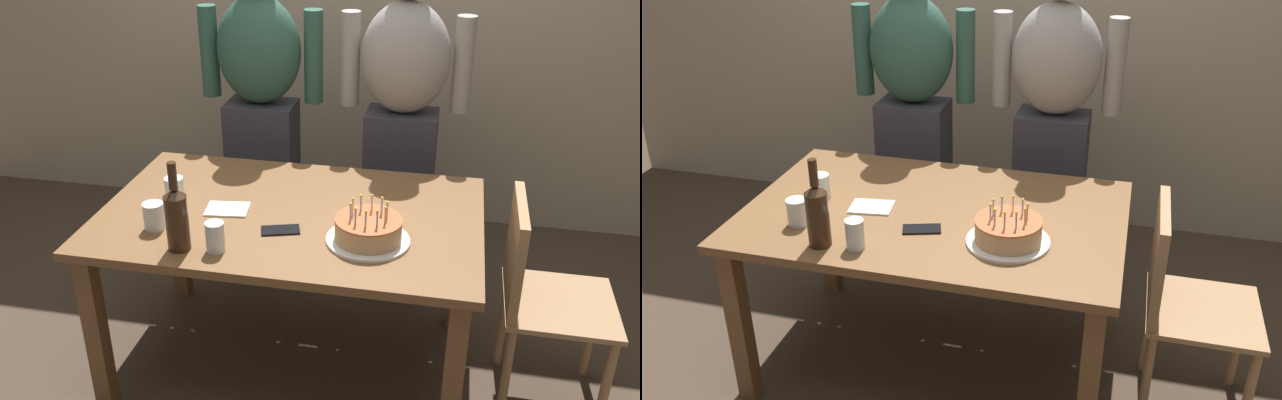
{
  "view_description": "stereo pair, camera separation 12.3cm",
  "coord_description": "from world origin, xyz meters",
  "views": [
    {
      "loc": [
        0.6,
        -2.33,
        1.99
      ],
      "look_at": [
        0.13,
        -0.07,
        0.84
      ],
      "focal_mm": 38.43,
      "sensor_mm": 36.0,
      "label": 1
    },
    {
      "loc": [
        0.72,
        -2.3,
        1.99
      ],
      "look_at": [
        0.13,
        -0.07,
        0.84
      ],
      "focal_mm": 38.43,
      "sensor_mm": 36.0,
      "label": 2
    }
  ],
  "objects": [
    {
      "name": "birthday_cake",
      "position": [
        0.33,
        -0.17,
        0.78
      ],
      "size": [
        0.31,
        0.31,
        0.16
      ],
      "color": "white",
      "rests_on": "dining_table"
    },
    {
      "name": "dining_chair",
      "position": [
        0.97,
        -0.01,
        0.52
      ],
      "size": [
        0.42,
        0.42,
        0.87
      ],
      "rotation": [
        0.0,
        0.0,
        1.57
      ],
      "color": "#A37A51",
      "rests_on": "ground_plane"
    },
    {
      "name": "person_man_bearded",
      "position": [
        -0.34,
        0.77,
        0.87
      ],
      "size": [
        0.61,
        0.27,
        1.66
      ],
      "rotation": [
        0.0,
        0.0,
        3.14
      ],
      "color": "#33333D",
      "rests_on": "ground_plane"
    },
    {
      "name": "person_woman_cardigan",
      "position": [
        0.36,
        0.77,
        0.87
      ],
      "size": [
        0.61,
        0.27,
        1.66
      ],
      "rotation": [
        0.0,
        0.0,
        3.14
      ],
      "color": "#33333D",
      "rests_on": "ground_plane"
    },
    {
      "name": "cell_phone",
      "position": [
        0.0,
        -0.16,
        0.74
      ],
      "size": [
        0.16,
        0.11,
        0.01
      ],
      "primitive_type": "cube",
      "rotation": [
        0.0,
        0.0,
        0.31
      ],
      "color": "black",
      "rests_on": "dining_table"
    },
    {
      "name": "wine_bottle",
      "position": [
        -0.32,
        -0.35,
        0.87
      ],
      "size": [
        0.08,
        0.08,
        0.34
      ],
      "color": "#382314",
      "rests_on": "dining_table"
    },
    {
      "name": "water_glass_far",
      "position": [
        -0.19,
        -0.34,
        0.8
      ],
      "size": [
        0.07,
        0.07,
        0.11
      ],
      "primitive_type": "cylinder",
      "color": "silver",
      "rests_on": "dining_table"
    },
    {
      "name": "water_glass_side",
      "position": [
        -0.48,
        -0.01,
        0.79
      ],
      "size": [
        0.08,
        0.08,
        0.11
      ],
      "primitive_type": "cylinder",
      "color": "silver",
      "rests_on": "dining_table"
    },
    {
      "name": "napkin_stack",
      "position": [
        -0.25,
        -0.03,
        0.74
      ],
      "size": [
        0.18,
        0.15,
        0.01
      ],
      "primitive_type": "cube",
      "rotation": [
        0.0,
        0.0,
        0.13
      ],
      "color": "white",
      "rests_on": "dining_table"
    },
    {
      "name": "ground_plane",
      "position": [
        0.0,
        0.0,
        0.0
      ],
      "size": [
        10.0,
        10.0,
        0.0
      ],
      "primitive_type": "plane",
      "color": "#47382B"
    },
    {
      "name": "dining_table",
      "position": [
        0.0,
        0.0,
        0.64
      ],
      "size": [
        1.5,
        0.96,
        0.74
      ],
      "color": "brown",
      "rests_on": "ground_plane"
    },
    {
      "name": "water_glass_near",
      "position": [
        -0.47,
        -0.23,
        0.79
      ],
      "size": [
        0.08,
        0.08,
        0.1
      ],
      "primitive_type": "cylinder",
      "color": "silver",
      "rests_on": "dining_table"
    }
  ]
}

